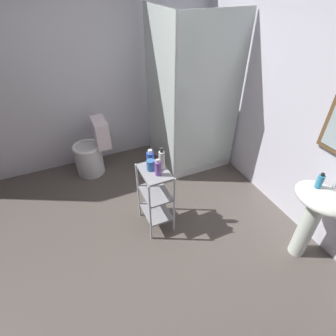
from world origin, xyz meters
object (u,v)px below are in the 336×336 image
(shower_stall, at_px, (186,133))
(lotion_bottle_white, at_px, (162,159))
(conditioner_bottle_purple, at_px, (158,168))
(rinse_cup, at_px, (151,165))
(pedestal_sink, at_px, (314,211))
(shampoo_bottle_blue, at_px, (150,158))
(toilet, at_px, (92,152))
(storage_cart, at_px, (155,194))
(hand_soap_bottle, at_px, (320,181))

(shower_stall, xyz_separation_m, lotion_bottle_white, (0.94, -0.77, 0.38))
(conditioner_bottle_purple, distance_m, rinse_cup, 0.11)
(pedestal_sink, height_order, shampoo_bottle_blue, shampoo_bottle_blue)
(toilet, bearing_deg, conditioner_bottle_purple, 18.44)
(conditioner_bottle_purple, bearing_deg, toilet, -161.56)
(lotion_bottle_white, bearing_deg, shower_stall, 140.68)
(toilet, bearing_deg, storage_cart, 18.86)
(pedestal_sink, xyz_separation_m, hand_soap_bottle, (-0.07, 0.00, 0.30))
(rinse_cup, bearing_deg, toilet, -161.71)
(storage_cart, bearing_deg, rinse_cup, -144.36)
(storage_cart, xyz_separation_m, lotion_bottle_white, (-0.02, 0.08, 0.40))
(rinse_cup, bearing_deg, storage_cart, 35.64)
(storage_cart, relative_size, shampoo_bottle_blue, 4.54)
(shower_stall, bearing_deg, conditioner_bottle_purple, -39.50)
(shower_stall, bearing_deg, pedestal_sink, 8.84)
(pedestal_sink, distance_m, toilet, 2.70)
(pedestal_sink, xyz_separation_m, lotion_bottle_white, (-0.95, -1.07, 0.26))
(rinse_cup, bearing_deg, shampoo_bottle_blue, 159.59)
(hand_soap_bottle, xyz_separation_m, shampoo_bottle_blue, (-0.99, -1.15, -0.06))
(storage_cart, xyz_separation_m, rinse_cup, (-0.04, -0.03, 0.36))
(storage_cart, height_order, lotion_bottle_white, lotion_bottle_white)
(lotion_bottle_white, xyz_separation_m, shampoo_bottle_blue, (-0.11, -0.08, -0.03))
(lotion_bottle_white, height_order, rinse_cup, lotion_bottle_white)
(shower_stall, bearing_deg, storage_cart, -41.73)
(storage_cart, xyz_separation_m, shampoo_bottle_blue, (-0.13, 0.01, 0.38))
(hand_soap_bottle, bearing_deg, pedestal_sink, -3.64)
(shower_stall, xyz_separation_m, shampoo_bottle_blue, (0.83, -0.85, 0.35))
(pedestal_sink, bearing_deg, shower_stall, -171.16)
(storage_cart, height_order, rinse_cup, rinse_cup)
(shower_stall, distance_m, hand_soap_bottle, 1.89)
(shower_stall, height_order, shampoo_bottle_blue, shower_stall)
(pedestal_sink, distance_m, hand_soap_bottle, 0.30)
(toilet, bearing_deg, hand_soap_bottle, 36.85)
(conditioner_bottle_purple, height_order, lotion_bottle_white, lotion_bottle_white)
(lotion_bottle_white, bearing_deg, storage_cart, -78.42)
(storage_cart, relative_size, rinse_cup, 6.77)
(conditioner_bottle_purple, relative_size, lotion_bottle_white, 0.76)
(toilet, xyz_separation_m, shampoo_bottle_blue, (1.12, 0.44, 0.50))
(shower_stall, distance_m, conditioner_bottle_purple, 1.37)
(conditioner_bottle_purple, xyz_separation_m, rinse_cup, (-0.10, -0.04, -0.02))
(toilet, bearing_deg, shampoo_bottle_blue, 21.25)
(shower_stall, relative_size, pedestal_sink, 2.47)
(pedestal_sink, distance_m, shampoo_bottle_blue, 1.57)
(rinse_cup, bearing_deg, hand_soap_bottle, 52.77)
(toilet, height_order, storage_cart, toilet)
(pedestal_sink, relative_size, conditioner_bottle_purple, 4.63)
(toilet, relative_size, storage_cart, 1.03)
(storage_cart, bearing_deg, lotion_bottle_white, 101.58)
(pedestal_sink, bearing_deg, conditioner_bottle_purple, -127.20)
(shower_stall, bearing_deg, shampoo_bottle_blue, -45.54)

